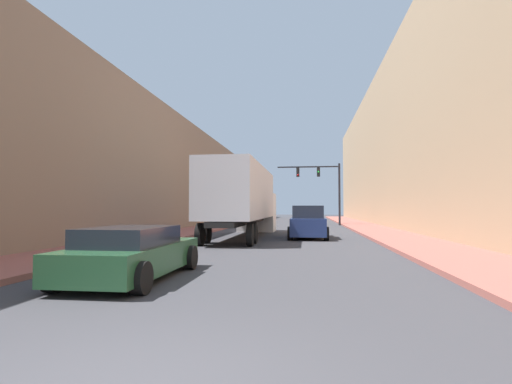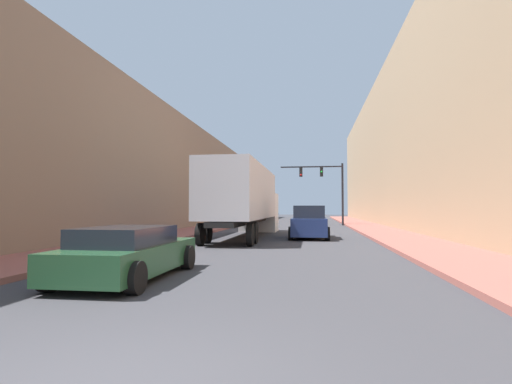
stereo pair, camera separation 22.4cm
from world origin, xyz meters
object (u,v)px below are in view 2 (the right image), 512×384
sedan_car (129,253)px  suv_car (309,223)px  semi_truck (246,199)px  traffic_signal_gantry (327,182)px

sedan_car → suv_car: suv_car is taller
semi_truck → traffic_signal_gantry: (5.18, 16.50, 1.95)m
semi_truck → traffic_signal_gantry: bearing=72.6°
sedan_car → traffic_signal_gantry: (5.64, 30.23, 3.54)m
semi_truck → suv_car: bearing=-7.9°
semi_truck → suv_car: size_ratio=3.05×
sedan_car → traffic_signal_gantry: bearing=79.4°
semi_truck → sedan_car: bearing=-91.9°
semi_truck → suv_car: (3.60, -0.50, -1.35)m
sedan_car → semi_truck: bearing=88.1°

